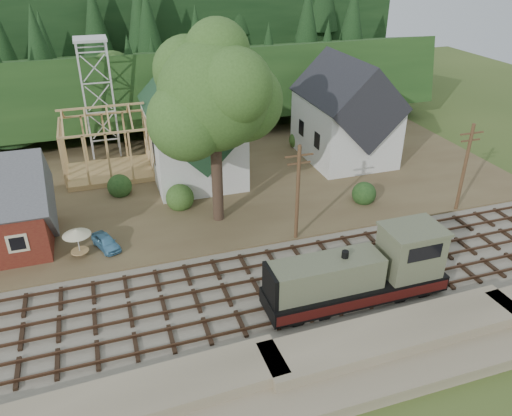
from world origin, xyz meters
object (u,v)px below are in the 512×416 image
object	(u,v)px
car_red	(378,152)
locomotive	(363,274)
car_blue	(106,242)
patio_set	(76,233)

from	to	relation	value
car_red	locomotive	bearing A→B (deg)	167.34
car_blue	patio_set	world-z (taller)	patio_set
car_blue	car_red	xyz separation A→B (m)	(28.74, 9.35, 0.05)
locomotive	patio_set	bearing A→B (deg)	148.16
locomotive	car_blue	world-z (taller)	locomotive
locomotive	car_blue	size ratio (longest dim) A/B	3.83
car_blue	patio_set	bearing A→B (deg)	172.55
patio_set	locomotive	bearing A→B (deg)	-31.84
locomotive	car_red	world-z (taller)	locomotive
car_red	patio_set	size ratio (longest dim) A/B	1.83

